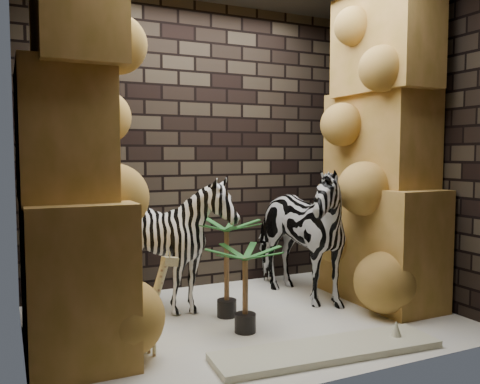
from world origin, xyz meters
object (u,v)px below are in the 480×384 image
giraffe_toy (139,306)px  palm_back (245,289)px  zebra_right (293,221)px  surfboard (328,350)px  palm_front (227,268)px  zebra_left (172,250)px

giraffe_toy → palm_back: size_ratio=1.06×
zebra_right → surfboard: zebra_right is taller
palm_front → palm_back: bearing=-92.8°
zebra_right → giraffe_toy: (-1.72, -0.79, -0.39)m
zebra_right → palm_back: (-0.83, -0.64, -0.41)m
zebra_left → palm_front: zebra_left is taller
zebra_right → giraffe_toy: zebra_right is taller
zebra_right → zebra_left: bearing=167.6°
zebra_left → palm_back: 0.86m
giraffe_toy → zebra_right: bearing=10.0°
zebra_left → zebra_right: bearing=5.6°
zebra_right → palm_front: bearing=-171.3°
zebra_left → palm_back: zebra_left is taller
zebra_right → palm_front: (-0.81, -0.23, -0.33)m
giraffe_toy → palm_front: (0.91, 0.56, 0.06)m
palm_back → giraffe_toy: bearing=-170.4°
zebra_left → palm_front: size_ratio=1.42×
zebra_right → surfboard: bearing=-118.0°
palm_front → palm_back: (-0.02, -0.41, -0.08)m
palm_front → zebra_left: bearing=138.3°
surfboard → zebra_right: bearing=73.6°
giraffe_toy → palm_back: 0.90m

